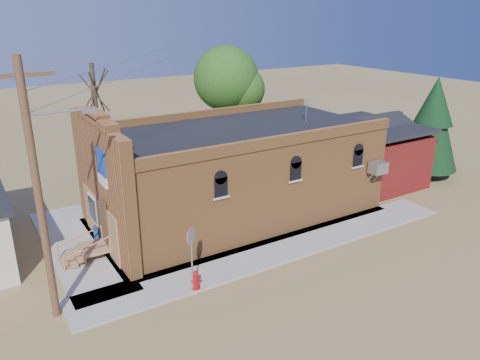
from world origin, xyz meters
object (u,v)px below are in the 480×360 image
fire_hydrant (196,280)px  brick_bar (232,173)px  utility_pole (39,190)px  stop_sign (191,241)px  trash_barrel (99,234)px

fire_hydrant → brick_bar: bearing=65.0°
utility_pole → stop_sign: (4.74, -1.20, -2.63)m
utility_pole → stop_sign: size_ratio=3.35×
brick_bar → fire_hydrant: bearing=-131.8°
utility_pole → trash_barrel: utility_pole is taller
brick_bar → trash_barrel: bearing=176.9°
utility_pole → trash_barrel: size_ratio=11.46×
brick_bar → utility_pole: bearing=-156.3°
brick_bar → utility_pole: (-9.79, -4.29, 2.43)m
utility_pole → trash_barrel: bearing=58.7°
brick_bar → stop_sign: 7.47m
fire_hydrant → trash_barrel: 6.22m
fire_hydrant → utility_pole: bearing=-177.0°
brick_bar → utility_pole: utility_pole is taller
fire_hydrant → trash_barrel: trash_barrel is taller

